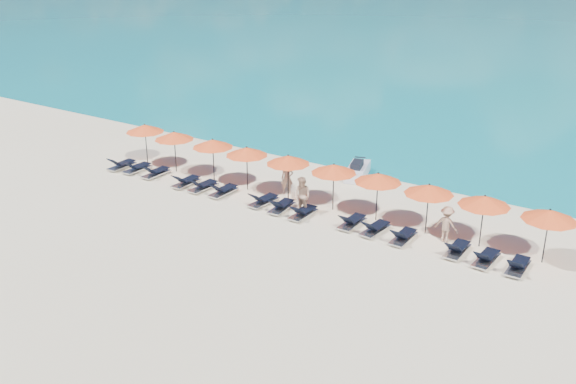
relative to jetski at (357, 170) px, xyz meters
The scene contains 30 objects.
ground 9.36m from the jetski, 91.12° to the right, with size 1400.00×1400.00×0.00m, color beige.
jetski is the anchor object (origin of this frame).
beachgoer_a 4.42m from the jetski, 113.93° to the right, with size 0.59×0.39×1.63m, color tan.
beachgoer_b 5.78m from the jetski, 88.15° to the right, with size 0.86×0.50×1.78m, color tan.
beachgoer_c 8.28m from the jetski, 35.95° to the right, with size 1.01×0.47×1.57m, color tan.
umbrella_0 11.92m from the jetski, 157.72° to the right, with size 2.10×2.10×2.28m.
umbrella_1 9.90m from the jetski, 151.62° to the right, with size 2.10×2.10×2.28m.
umbrella_2 7.72m from the jetski, 142.67° to the right, with size 2.10×2.10×2.28m.
umbrella_3 6.20m from the jetski, 128.75° to the right, with size 2.10×2.10×2.28m.
umbrella_4 5.07m from the jetski, 106.21° to the right, with size 2.10×2.10×2.28m.
umbrella_5 4.93m from the jetski, 76.27° to the right, with size 2.10×2.10×2.28m.
umbrella_6 5.80m from the jetski, 53.53° to the right, with size 2.10×2.10×2.28m.
umbrella_7 7.48m from the jetski, 38.62° to the right, with size 2.10×2.10×2.28m.
umbrella_8 9.35m from the jetski, 29.36° to the right, with size 2.10×2.10×2.28m.
umbrella_9 11.58m from the jetski, 23.36° to the right, with size 2.10×2.10×2.28m.
lounger_0 12.86m from the jetski, 152.39° to the right, with size 0.65×1.71×0.66m.
lounger_1 11.88m from the jetski, 150.46° to the right, with size 0.64×1.71×0.66m.
lounger_2 10.68m from the jetski, 146.97° to the right, with size 0.63×1.70×0.66m.
lounger_3 8.97m from the jetski, 138.16° to the right, with size 0.63×1.70×0.66m.
lounger_4 8.16m from the jetski, 132.91° to the right, with size 0.71×1.73×0.66m.
lounger_5 7.31m from the jetski, 126.04° to the right, with size 0.65×1.71×0.66m.
lounger_6 6.16m from the jetski, 108.22° to the right, with size 0.77×1.75×0.66m.
lounger_7 6.01m from the jetski, 97.79° to the right, with size 0.77×1.75×0.66m.
lounger_8 6.04m from the jetski, 86.09° to the right, with size 0.64×1.71×0.66m.
lounger_9 6.32m from the jetski, 64.28° to the right, with size 0.65×1.71×0.66m.
lounger_10 6.96m from the jetski, 55.90° to the right, with size 0.77×1.75×0.66m.
lounger_11 7.84m from the jetski, 48.10° to the right, with size 0.63×1.70×0.66m.
lounger_12 9.44m from the jetski, 37.32° to the right, with size 0.63×1.70×0.66m.
lounger_13 10.50m from the jetski, 33.86° to the right, with size 0.70×1.73×0.66m.
lounger_14 11.49m from the jetski, 30.32° to the right, with size 0.64×1.71×0.66m.
Camera 1 is at (14.77, -19.21, 11.75)m, focal length 40.00 mm.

